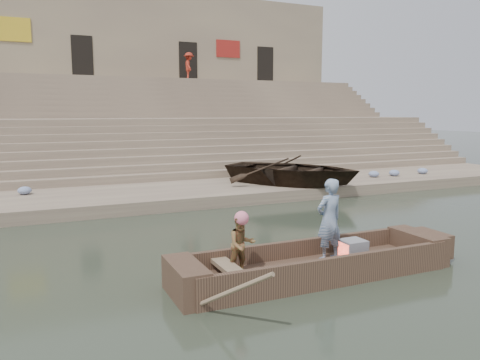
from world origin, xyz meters
TOP-DOWN VIEW (x-y plane):
  - ground at (0.00, 0.00)m, footprint 120.00×120.00m
  - lower_landing at (0.00, 8.00)m, footprint 32.00×4.00m
  - mid_landing at (0.00, 15.50)m, footprint 32.00×3.00m
  - upper_landing at (0.00, 22.50)m, footprint 32.00×3.00m
  - ghat_steps at (0.00, 17.19)m, footprint 32.00×11.00m
  - building_wall at (0.00, 26.50)m, footprint 32.00×5.07m
  - main_rowboat at (-0.49, -0.72)m, footprint 5.00×1.30m
  - rowboat_trim at (-0.28, -0.72)m, footprint 6.04×2.63m
  - standing_man at (-0.06, -0.52)m, footprint 0.64×0.47m
  - rowing_man at (-1.96, -0.58)m, footprint 0.53×0.41m
  - television at (0.37, -0.72)m, footprint 0.46×0.42m
  - beached_rowboat at (3.69, 7.33)m, footprint 6.02×6.28m
  - pedestrian at (4.57, 22.48)m, footprint 0.93×1.30m
  - cloth_bundles at (5.04, 8.08)m, footprint 16.51×1.86m

SIDE VIEW (x-z plane):
  - ground at x=0.00m, z-range 0.00..0.00m
  - main_rowboat at x=-0.49m, z-range 0.00..0.22m
  - lower_landing at x=0.00m, z-range 0.00..0.40m
  - rowboat_trim at x=-0.28m, z-range -0.57..1.18m
  - television at x=0.37m, z-range 0.22..0.62m
  - cloth_bundles at x=5.04m, z-range 0.40..0.66m
  - rowing_man at x=-1.96m, z-range 0.22..1.30m
  - beached_rowboat at x=3.69m, z-range 0.40..1.46m
  - standing_man at x=-0.06m, z-range 0.22..1.84m
  - mid_landing at x=0.00m, z-range 0.00..2.80m
  - ghat_steps at x=0.00m, z-range -0.80..4.40m
  - upper_landing at x=0.00m, z-range 0.00..5.20m
  - building_wall at x=0.00m, z-range 0.00..11.20m
  - pedestrian at x=4.57m, z-range 5.20..7.02m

